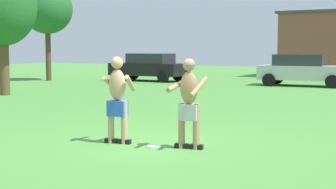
{
  "coord_description": "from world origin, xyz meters",
  "views": [
    {
      "loc": [
        5.1,
        -8.48,
        1.92
      ],
      "look_at": [
        0.04,
        0.49,
        0.96
      ],
      "focal_mm": 54.1,
      "sensor_mm": 36.0,
      "label": 1
    }
  ],
  "objects_px": {
    "player_in_blue": "(118,98)",
    "car_silver_near_post": "(302,70)",
    "frisbee": "(154,146)",
    "car_black_mid_lot": "(148,67)",
    "tree_behind_players": "(47,9)",
    "player_with_cap": "(189,99)",
    "tree_right_field": "(3,6)"
  },
  "relations": [
    {
      "from": "car_silver_near_post",
      "to": "car_black_mid_lot",
      "type": "distance_m",
      "value": 8.73
    },
    {
      "from": "car_black_mid_lot",
      "to": "tree_behind_players",
      "type": "relative_size",
      "value": 0.78
    },
    {
      "from": "player_in_blue",
      "to": "tree_right_field",
      "type": "height_order",
      "value": "tree_right_field"
    },
    {
      "from": "tree_right_field",
      "to": "tree_behind_players",
      "type": "height_order",
      "value": "tree_behind_players"
    },
    {
      "from": "player_in_blue",
      "to": "frisbee",
      "type": "bearing_deg",
      "value": 1.95
    },
    {
      "from": "car_black_mid_lot",
      "to": "tree_right_field",
      "type": "relative_size",
      "value": 0.82
    },
    {
      "from": "player_with_cap",
      "to": "car_silver_near_post",
      "type": "height_order",
      "value": "player_with_cap"
    },
    {
      "from": "player_with_cap",
      "to": "car_silver_near_post",
      "type": "relative_size",
      "value": 0.39
    },
    {
      "from": "car_black_mid_lot",
      "to": "tree_behind_players",
      "type": "xyz_separation_m",
      "value": [
        -5.26,
        -2.55,
        3.28
      ]
    },
    {
      "from": "player_with_cap",
      "to": "tree_behind_players",
      "type": "relative_size",
      "value": 0.31
    },
    {
      "from": "frisbee",
      "to": "car_black_mid_lot",
      "type": "relative_size",
      "value": 0.07
    },
    {
      "from": "player_with_cap",
      "to": "tree_right_field",
      "type": "relative_size",
      "value": 0.33
    },
    {
      "from": "player_with_cap",
      "to": "player_in_blue",
      "type": "distance_m",
      "value": 1.5
    },
    {
      "from": "frisbee",
      "to": "tree_right_field",
      "type": "xyz_separation_m",
      "value": [
        -10.78,
        6.23,
        3.57
      ]
    },
    {
      "from": "frisbee",
      "to": "player_in_blue",
      "type": "bearing_deg",
      "value": -178.05
    },
    {
      "from": "frisbee",
      "to": "tree_behind_players",
      "type": "distance_m",
      "value": 21.29
    },
    {
      "from": "player_with_cap",
      "to": "player_in_blue",
      "type": "xyz_separation_m",
      "value": [
        -1.49,
        -0.21,
        -0.03
      ]
    },
    {
      "from": "player_in_blue",
      "to": "car_silver_near_post",
      "type": "distance_m",
      "value": 17.02
    },
    {
      "from": "player_with_cap",
      "to": "car_black_mid_lot",
      "type": "relative_size",
      "value": 0.4
    },
    {
      "from": "player_with_cap",
      "to": "player_in_blue",
      "type": "height_order",
      "value": "player_in_blue"
    },
    {
      "from": "tree_right_field",
      "to": "frisbee",
      "type": "bearing_deg",
      "value": -30.03
    },
    {
      "from": "player_with_cap",
      "to": "player_in_blue",
      "type": "bearing_deg",
      "value": -172.1
    },
    {
      "from": "player_in_blue",
      "to": "car_silver_near_post",
      "type": "relative_size",
      "value": 0.39
    },
    {
      "from": "player_in_blue",
      "to": "car_black_mid_lot",
      "type": "distance_m",
      "value": 19.05
    },
    {
      "from": "player_in_blue",
      "to": "car_black_mid_lot",
      "type": "bearing_deg",
      "value": 119.8
    },
    {
      "from": "player_in_blue",
      "to": "frisbee",
      "type": "distance_m",
      "value": 1.23
    },
    {
      "from": "car_silver_near_post",
      "to": "tree_behind_players",
      "type": "xyz_separation_m",
      "value": [
        -13.98,
        -3.02,
        3.28
      ]
    },
    {
      "from": "player_with_cap",
      "to": "car_silver_near_post",
      "type": "xyz_separation_m",
      "value": [
        -2.24,
        16.8,
        -0.13
      ]
    },
    {
      "from": "car_black_mid_lot",
      "to": "tree_behind_players",
      "type": "bearing_deg",
      "value": -154.11
    },
    {
      "from": "frisbee",
      "to": "player_with_cap",
      "type": "bearing_deg",
      "value": 15.03
    },
    {
      "from": "car_black_mid_lot",
      "to": "tree_right_field",
      "type": "distance_m",
      "value": 10.65
    },
    {
      "from": "tree_behind_players",
      "to": "car_black_mid_lot",
      "type": "bearing_deg",
      "value": 25.89
    }
  ]
}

